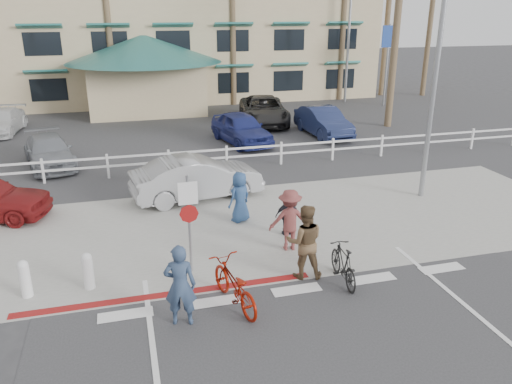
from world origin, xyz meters
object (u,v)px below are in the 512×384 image
object	(u,v)px
sign_post	(189,219)
bike_red	(234,285)
bike_black	(343,264)
car_white_sedan	(197,178)

from	to	relation	value
sign_post	bike_red	bearing A→B (deg)	-68.99
bike_black	car_white_sedan	xyz separation A→B (m)	(-2.55, 6.73, 0.26)
bike_red	bike_black	distance (m)	2.84
sign_post	car_white_sedan	bearing A→B (deg)	79.36
sign_post	bike_red	distance (m)	2.18
bike_red	bike_black	size ratio (longest dim) A/B	1.23
sign_post	bike_black	size ratio (longest dim) A/B	1.76
car_white_sedan	bike_black	bearing A→B (deg)	-168.19
bike_black	car_white_sedan	bearing A→B (deg)	-65.33
sign_post	car_white_sedan	size ratio (longest dim) A/B	0.63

